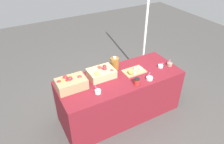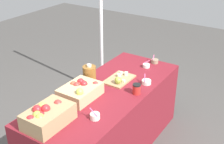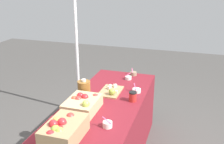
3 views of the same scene
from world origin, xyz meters
TOP-DOWN VIEW (x-y plane):
  - table at (0.00, 0.00)m, footprint 1.90×0.76m
  - apple_crate_left at (-0.74, 0.09)m, footprint 0.41×0.27m
  - apple_crate_middle at (-0.24, 0.14)m, footprint 0.39×0.29m
  - cutting_board_front at (0.24, 0.00)m, footprint 0.34×0.22m
  - sample_bowl_near at (0.70, -0.08)m, footprint 0.08×0.08m
  - sample_bowl_mid at (-0.46, -0.19)m, footprint 0.08×0.09m
  - sample_bowl_far at (0.34, -0.26)m, footprint 0.10×0.10m
  - sample_bowl_extra at (0.86, -0.11)m, footprint 0.09×0.09m
  - cider_jug at (0.04, 0.25)m, footprint 0.14×0.14m
  - coffee_cup at (0.10, -0.28)m, footprint 0.08×0.08m
  - tent_pole at (1.00, 0.76)m, footprint 0.04×0.04m

SIDE VIEW (x-z plane):
  - table at x=0.00m, z-range 0.00..0.74m
  - cutting_board_front at x=0.24m, z-range 0.71..0.81m
  - sample_bowl_near at x=0.70m, z-range 0.72..0.80m
  - sample_bowl_far at x=0.34m, z-range 0.71..0.81m
  - sample_bowl_extra at x=0.86m, z-range 0.72..0.81m
  - sample_bowl_mid at x=-0.46m, z-range 0.71..0.82m
  - coffee_cup at x=0.10m, z-range 0.74..0.84m
  - apple_crate_middle at x=-0.24m, z-range 0.72..0.89m
  - apple_crate_left at x=-0.74m, z-range 0.73..0.92m
  - cider_jug at x=0.04m, z-range 0.73..0.94m
  - tent_pole at x=1.00m, z-range 0.00..2.28m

